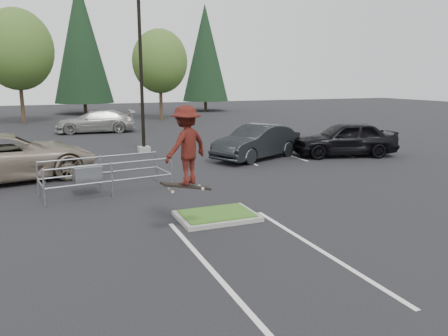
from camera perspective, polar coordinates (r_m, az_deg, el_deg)
name	(u,v)px	position (r m, az deg, el deg)	size (l,w,h in m)	color
ground	(217,218)	(12.46, -0.95, -6.56)	(120.00, 120.00, 0.00)	black
grass_median	(217,215)	(12.44, -0.95, -6.22)	(2.20, 1.60, 0.16)	gray
stall_lines	(130,178)	(17.74, -12.19, -1.29)	(22.62, 17.60, 0.01)	silver
light_pole	(141,65)	(23.54, -10.81, 13.06)	(0.70, 0.60, 10.12)	gray
decid_b	(17,52)	(41.65, -25.38, 13.51)	(5.89, 5.89, 9.64)	#38281C
decid_c	(160,63)	(42.16, -8.40, 13.37)	(5.12, 5.12, 8.38)	#38281C
conif_b	(81,41)	(51.86, -18.16, 15.46)	(6.38, 6.38, 14.50)	#38281C
conif_c	(205,53)	(53.82, -2.48, 14.78)	(5.50, 5.50, 12.50)	#38281C
cart_corral	(92,173)	(15.35, -16.88, -0.65)	(4.43, 2.07, 1.21)	#919399
skateboarder	(185,146)	(10.62, -5.06, 2.89)	(1.44, 1.21, 2.14)	black
car_l_tan	(6,157)	(18.73, -26.61, 1.28)	(3.07, 6.65, 1.85)	gray
car_r_charc	(257,142)	(21.50, 4.33, 3.42)	(1.76, 5.04, 1.66)	black
car_r_black	(345,139)	(23.07, 15.56, 3.72)	(2.09, 5.19, 1.77)	black
car_far_silver	(96,121)	(33.35, -16.37, 5.88)	(2.28, 5.61, 1.63)	#A4A49F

